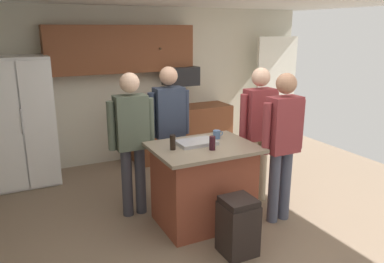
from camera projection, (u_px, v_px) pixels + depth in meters
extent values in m
plane|color=#7F6B56|center=(223.00, 223.00, 4.51)|extent=(7.04, 7.04, 0.00)
cube|color=beige|center=(142.00, 84.00, 6.58)|extent=(6.40, 0.10, 2.60)
cube|color=white|center=(276.00, 89.00, 7.40)|extent=(0.90, 0.06, 2.00)
cube|color=brown|center=(121.00, 49.00, 6.07)|extent=(2.40, 0.35, 0.75)
sphere|color=#4C3823|center=(160.00, 49.00, 6.17)|extent=(0.04, 0.04, 0.04)
cube|color=brown|center=(182.00, 132.00, 6.79)|extent=(1.80, 0.60, 0.90)
sphere|color=#4C3823|center=(212.00, 133.00, 6.71)|extent=(0.04, 0.04, 0.04)
cube|color=white|center=(21.00, 122.00, 5.48)|extent=(0.90, 0.70, 1.88)
cube|color=white|center=(4.00, 129.00, 5.06)|extent=(0.42, 0.04, 1.80)
cube|color=white|center=(40.00, 126.00, 5.26)|extent=(0.42, 0.04, 1.80)
cylinder|color=#B2B2B7|center=(22.00, 121.00, 5.11)|extent=(0.02, 0.02, 0.35)
cube|color=black|center=(181.00, 76.00, 6.54)|extent=(0.56, 0.40, 0.32)
cube|color=brown|center=(203.00, 186.00, 4.43)|extent=(1.03, 0.77, 0.91)
cube|color=gray|center=(204.00, 147.00, 4.30)|extent=(1.17, 0.91, 0.04)
cylinder|color=tan|center=(251.00, 171.00, 4.96)|extent=(0.13, 0.13, 0.87)
cylinder|color=tan|center=(262.00, 169.00, 5.03)|extent=(0.13, 0.13, 0.87)
cube|color=maroon|center=(259.00, 114.00, 4.80)|extent=(0.38, 0.22, 0.65)
sphere|color=beige|center=(261.00, 77.00, 4.67)|extent=(0.23, 0.23, 0.23)
cylinder|color=maroon|center=(243.00, 118.00, 4.70)|extent=(0.09, 0.09, 0.59)
cylinder|color=maroon|center=(274.00, 114.00, 4.90)|extent=(0.09, 0.09, 0.59)
cylinder|color=#383842|center=(127.00, 183.00, 4.60)|extent=(0.13, 0.13, 0.86)
cylinder|color=#383842|center=(140.00, 180.00, 4.67)|extent=(0.13, 0.13, 0.86)
cube|color=#4C5647|center=(131.00, 122.00, 4.44)|extent=(0.38, 0.22, 0.64)
sphere|color=beige|center=(129.00, 83.00, 4.31)|extent=(0.23, 0.23, 0.23)
cylinder|color=#4C5647|center=(111.00, 126.00, 4.34)|extent=(0.09, 0.09, 0.58)
cylinder|color=#4C5647|center=(150.00, 122.00, 4.55)|extent=(0.09, 0.09, 0.58)
cylinder|color=#232D4C|center=(164.00, 168.00, 5.06)|extent=(0.13, 0.13, 0.87)
cylinder|color=#232D4C|center=(176.00, 166.00, 5.13)|extent=(0.13, 0.13, 0.87)
cube|color=#2D384C|center=(169.00, 112.00, 4.89)|extent=(0.38, 0.22, 0.65)
sphere|color=tan|center=(168.00, 76.00, 4.77)|extent=(0.24, 0.24, 0.24)
cylinder|color=#2D384C|center=(152.00, 116.00, 4.79)|extent=(0.09, 0.09, 0.59)
cylinder|color=#2D384C|center=(186.00, 112.00, 5.00)|extent=(0.09, 0.09, 0.59)
cylinder|color=#4C5166|center=(274.00, 188.00, 4.45)|extent=(0.13, 0.13, 0.86)
cylinder|color=#4C5166|center=(285.00, 185.00, 4.52)|extent=(0.13, 0.13, 0.86)
cube|color=maroon|center=(284.00, 125.00, 4.29)|extent=(0.38, 0.22, 0.65)
sphere|color=tan|center=(286.00, 84.00, 4.16)|extent=(0.23, 0.23, 0.23)
cylinder|color=maroon|center=(266.00, 129.00, 4.19)|extent=(0.09, 0.09, 0.58)
cylinder|color=maroon|center=(300.00, 124.00, 4.39)|extent=(0.09, 0.09, 0.58)
cylinder|color=black|center=(173.00, 142.00, 4.14)|extent=(0.06, 0.06, 0.17)
cylinder|color=black|center=(212.00, 143.00, 4.13)|extent=(0.07, 0.07, 0.16)
cylinder|color=#4C6B99|center=(217.00, 134.00, 4.57)|extent=(0.09, 0.09, 0.10)
torus|color=#4C6B99|center=(221.00, 133.00, 4.60)|extent=(0.06, 0.01, 0.06)
cube|color=#B7B7BC|center=(196.00, 143.00, 4.35)|extent=(0.44, 0.30, 0.02)
cube|color=#A8A8AD|center=(196.00, 142.00, 4.35)|extent=(0.44, 0.30, 0.02)
cube|color=black|center=(238.00, 229.00, 3.85)|extent=(0.34, 0.34, 0.55)
cube|color=black|center=(239.00, 201.00, 3.77)|extent=(0.32, 0.32, 0.06)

